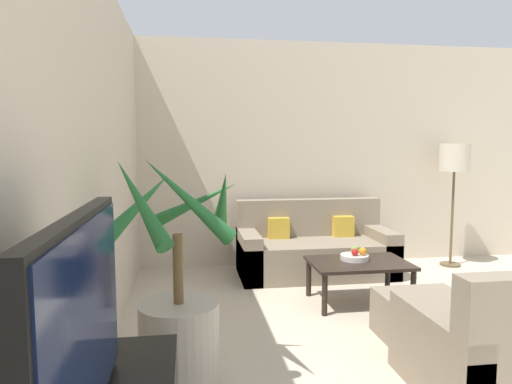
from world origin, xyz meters
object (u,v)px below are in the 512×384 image
object	(u,v)px
coffee_table	(359,267)
ottoman	(422,316)
orange_fruit	(363,251)
apple_green	(354,250)
apple_red	(355,252)
armchair	(486,353)
fruit_bowl	(354,257)
sofa_loveseat	(314,250)
television	(80,330)
floor_lamp	(455,163)
potted_palm	(179,316)

from	to	relation	value
coffee_table	ottoman	world-z (taller)	coffee_table
orange_fruit	apple_green	bearing A→B (deg)	120.09
apple_red	armchair	size ratio (longest dim) A/B	0.08
coffee_table	fruit_bowl	world-z (taller)	fruit_bowl
sofa_loveseat	armchair	size ratio (longest dim) A/B	2.02
sofa_loveseat	ottoman	xyz separation A→B (m)	(0.33, -1.81, -0.10)
apple_red	ottoman	bearing A→B (deg)	-75.90
coffee_table	apple_red	bearing A→B (deg)	133.74
television	orange_fruit	xyz separation A→B (m)	(1.91, 2.72, -0.48)
apple_red	armchair	distance (m)	1.69
television	coffee_table	size ratio (longest dim) A/B	1.02
floor_lamp	fruit_bowl	size ratio (longest dim) A/B	5.62
coffee_table	apple_red	xyz separation A→B (m)	(-0.03, 0.03, 0.13)
orange_fruit	ottoman	xyz separation A→B (m)	(0.13, -0.86, -0.31)
television	armchair	bearing A→B (deg)	27.56
potted_palm	ottoman	bearing A→B (deg)	13.45
armchair	ottoman	bearing A→B (deg)	87.13
coffee_table	ottoman	size ratio (longest dim) A/B	1.43
ottoman	apple_green	bearing A→B (deg)	100.94
sofa_loveseat	coffee_table	size ratio (longest dim) A/B	1.90
fruit_bowl	orange_fruit	distance (m)	0.10
ottoman	floor_lamp	bearing A→B (deg)	53.48
apple_green	television	bearing A→B (deg)	-123.54
apple_green	coffee_table	bearing A→B (deg)	-90.16
armchair	television	bearing A→B (deg)	-152.44
television	armchair	size ratio (longest dim) A/B	1.08
apple_green	armchair	world-z (taller)	armchair
sofa_loveseat	fruit_bowl	distance (m)	0.94
sofa_loveseat	armchair	world-z (taller)	sofa_loveseat
coffee_table	television	bearing A→B (deg)	-124.77
fruit_bowl	floor_lamp	bearing A→B (deg)	32.43
armchair	fruit_bowl	bearing A→B (deg)	95.51
apple_green	fruit_bowl	bearing A→B (deg)	-108.92
sofa_loveseat	apple_green	xyz separation A→B (m)	(0.14, -0.86, 0.20)
coffee_table	apple_green	size ratio (longest dim) A/B	13.29
sofa_loveseat	apple_green	distance (m)	0.90
apple_green	sofa_loveseat	bearing A→B (deg)	99.52
floor_lamp	armchair	size ratio (longest dim) A/B	1.74
orange_fruit	armchair	world-z (taller)	armchair
television	floor_lamp	bearing A→B (deg)	47.47
fruit_bowl	apple_red	xyz separation A→B (m)	(-0.01, -0.03, 0.06)
sofa_loveseat	coffee_table	distance (m)	1.00
armchair	floor_lamp	bearing A→B (deg)	61.85
potted_palm	fruit_bowl	xyz separation A→B (m)	(1.60, 1.32, -0.03)
television	potted_palm	world-z (taller)	potted_palm
floor_lamp	ottoman	xyz separation A→B (m)	(-1.42, -1.92, -1.09)
fruit_bowl	ottoman	distance (m)	0.94
sofa_loveseat	coffee_table	world-z (taller)	sofa_loveseat
sofa_loveseat	floor_lamp	distance (m)	2.01
sofa_loveseat	fruit_bowl	world-z (taller)	sofa_loveseat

